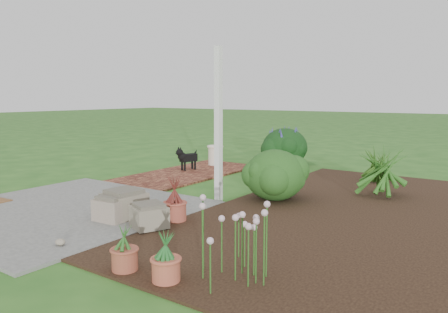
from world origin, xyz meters
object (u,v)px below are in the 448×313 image
Objects in this scene: stone_trough_near at (115,209)px; evergreen_shrub at (275,174)px; black_dog at (187,157)px; cream_ceramic_urn at (215,155)px.

evergreen_shrub reaches higher than stone_trough_near.
stone_trough_near is 2.67m from evergreen_shrub.
cream_ceramic_urn is at bearing 101.97° from black_dog.
stone_trough_near is 4.94m from cream_ceramic_urn.
stone_trough_near is 0.44× the size of evergreen_shrub.
black_dog is 0.99m from cream_ceramic_urn.
cream_ceramic_urn is at bearing 141.75° from evergreen_shrub.
stone_trough_near is at bearing -116.67° from evergreen_shrub.
black_dog is 0.57× the size of evergreen_shrub.
black_dog is (-1.77, 3.65, 0.15)m from stone_trough_near.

